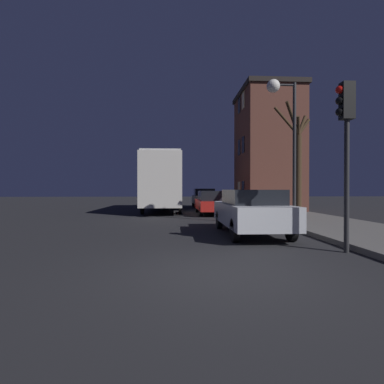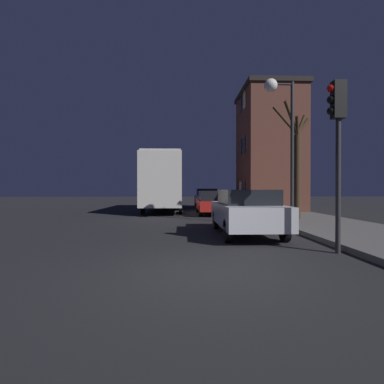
# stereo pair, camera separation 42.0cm
# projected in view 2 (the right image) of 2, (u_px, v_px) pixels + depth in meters

# --- Properties ---
(ground_plane) EXTENTS (120.00, 120.00, 0.00)m
(ground_plane) POSITION_uv_depth(u_px,v_px,m) (211.00, 272.00, 5.55)
(ground_plane) COLOR black
(brick_building) EXTENTS (3.94, 5.22, 8.32)m
(brick_building) POSITION_uv_depth(u_px,v_px,m) (269.00, 149.00, 20.80)
(brick_building) COLOR brown
(brick_building) RESTS_ON sidewalk
(streetlamp) EXTENTS (1.24, 0.54, 5.96)m
(streetlamp) POSITION_uv_depth(u_px,v_px,m) (280.00, 113.00, 12.34)
(streetlamp) COLOR #28282B
(streetlamp) RESTS_ON sidewalk
(traffic_light) EXTENTS (0.43, 0.24, 4.14)m
(traffic_light) POSITION_uv_depth(u_px,v_px,m) (337.00, 130.00, 7.17)
(traffic_light) COLOR #28282B
(traffic_light) RESTS_ON ground
(bare_tree) EXTENTS (1.91, 1.38, 5.32)m
(bare_tree) POSITION_uv_depth(u_px,v_px,m) (297.00, 163.00, 13.98)
(bare_tree) COLOR #382819
(bare_tree) RESTS_ON sidewalk
(bus) EXTENTS (2.53, 9.92, 3.88)m
(bus) POSITION_uv_depth(u_px,v_px,m) (165.00, 179.00, 21.81)
(bus) COLOR beige
(bus) RESTS_ON ground
(car_near_lane) EXTENTS (1.87, 4.68, 1.53)m
(car_near_lane) POSITION_uv_depth(u_px,v_px,m) (246.00, 211.00, 10.19)
(car_near_lane) COLOR #B7BABF
(car_near_lane) RESTS_ON ground
(car_mid_lane) EXTENTS (1.80, 4.66, 1.46)m
(car_mid_lane) POSITION_uv_depth(u_px,v_px,m) (212.00, 202.00, 18.52)
(car_mid_lane) COLOR #B21E19
(car_mid_lane) RESTS_ON ground
(car_far_lane) EXTENTS (1.89, 4.11, 1.62)m
(car_far_lane) POSITION_uv_depth(u_px,v_px,m) (206.00, 198.00, 26.15)
(car_far_lane) COLOR beige
(car_far_lane) RESTS_ON ground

